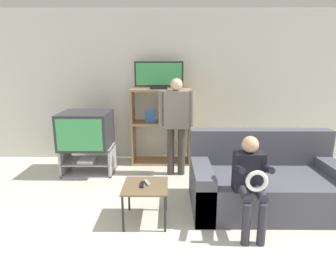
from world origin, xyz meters
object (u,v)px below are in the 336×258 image
Objects in this scene: remote_control_black at (142,185)px; media_shelf at (161,126)px; person_standing_adult at (176,118)px; remote_control_white at (147,183)px; television_main at (86,130)px; couch at (266,183)px; snack_table at (145,189)px; television_flat at (159,76)px; tv_stand at (89,160)px; person_seated_child at (250,178)px.

media_shelf is at bearing 81.97° from remote_control_black.
remote_control_black is 1.48m from person_standing_adult.
television_main is at bearing 106.63° from remote_control_white.
media_shelf is 0.71× the size of couch.
remote_control_black is (-0.04, -0.00, 0.06)m from snack_table.
television_main is at bearing -156.98° from television_flat.
television_flat reaches higher than tv_stand.
snack_table is at bearing -131.97° from remote_control_white.
couch is 1.21× the size of person_standing_adult.
television_flat is 2.18m from snack_table.
couch is (2.46, -1.04, 0.08)m from tv_stand.
couch is at bearing -22.89° from tv_stand.
television_main is at bearing 126.52° from snack_table.
person_standing_adult is (0.34, 1.29, 0.47)m from remote_control_white.
remote_control_white reaches higher than tv_stand.
person_seated_child is at bearing -13.66° from remote_control_black.
television_flat is 2.16m from remote_control_black.
remote_control_white is 0.08× the size of couch.
couch is (1.43, 0.36, -0.08)m from snack_table.
remote_control_white is at bearing -92.97° from media_shelf.
snack_table is (-0.11, -1.89, -0.28)m from media_shelf.
person_seated_child reaches higher than remote_control_white.
remote_control_black is at bearing -54.53° from television_main.
person_standing_adult reaches higher than snack_table.
snack_table is at bearing 3.17° from remote_control_black.
media_shelf is 8.94× the size of remote_control_white.
television_flat is 0.44× the size of couch.
remote_control_white is (-0.10, -1.84, -0.23)m from media_shelf.
snack_table is 3.35× the size of remote_control_black.
television_main is 0.41× the size of couch.
television_main is 2.64m from person_seated_child.
person_seated_child is at bearing -64.55° from television_flat.
media_shelf reaches higher than snack_table.
person_seated_child is at bearing -10.66° from snack_table.
person_standing_adult reaches higher than couch.
person_standing_adult is (-1.07, 0.98, 0.61)m from couch.
television_main is 1.53× the size of snack_table.
television_main is 2.71m from couch.
remote_control_white is at bearing -167.52° from couch.
television_flat reaches higher than remote_control_black.
couch is at bearing -42.41° from person_standing_adult.
person_seated_child is (0.71, -1.54, -0.30)m from person_standing_adult.
television_main is 0.57× the size of media_shelf.
snack_table is (1.02, -1.40, 0.16)m from tv_stand.
television_flat is (-0.03, -0.02, 0.84)m from media_shelf.
television_flat is at bearing 87.49° from snack_table.
television_main reaches higher than remote_control_white.
tv_stand is at bearing 177.64° from person_standing_adult.
television_flat is 2.12m from remote_control_white.
tv_stand is 1.74m from snack_table.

